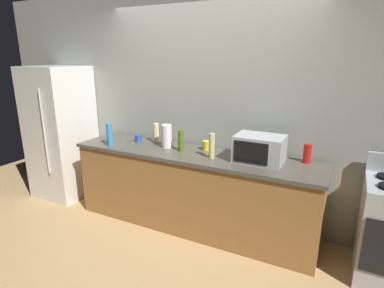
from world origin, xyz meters
The scene contains 13 objects.
ground_plane centered at (0.00, 0.00, 0.00)m, with size 8.00×8.00×0.00m, color tan.
back_wall centered at (0.00, 0.81, 1.35)m, with size 6.40×0.10×2.70m, color #9EA399.
counter_run centered at (0.00, 0.40, 0.45)m, with size 2.84×0.64×0.90m.
refrigerator centered at (-2.05, 0.40, 0.90)m, with size 0.72×0.73×1.80m.
microwave centered at (0.74, 0.45, 1.04)m, with size 0.48×0.35×0.27m.
paper_towel_roll centered at (-0.36, 0.45, 1.04)m, with size 0.12×0.12×0.27m, color white.
bottle_hot_sauce centered at (1.17, 0.63, 1.00)m, with size 0.08×0.08×0.19m, color red.
bottle_hand_soap centered at (-0.58, 0.57, 1.02)m, with size 0.07×0.07×0.24m, color beige.
bottle_spray_cleaner centered at (-1.00, 0.21, 1.03)m, with size 0.07×0.07×0.27m, color #338CE5.
bottle_vinegar centered at (0.27, 0.33, 1.03)m, with size 0.06×0.06×0.26m, color beige.
bottle_olive_oil centered at (-0.14, 0.40, 1.02)m, with size 0.06×0.06×0.24m, color #4C6B19.
mug_yellow centered at (0.10, 0.57, 0.95)m, with size 0.09×0.09×0.11m, color yellow.
mug_blue centered at (-0.80, 0.50, 0.94)m, with size 0.08×0.08×0.09m, color #2D4CB2.
Camera 1 is at (1.50, -2.53, 1.95)m, focal length 29.18 mm.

